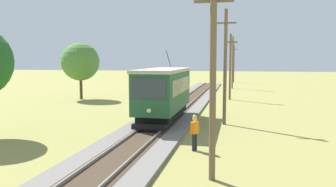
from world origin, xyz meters
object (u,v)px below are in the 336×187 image
(utility_pole_mid, at_px, (225,66))
(tree_left_near, at_px, (80,62))
(utility_pole_distant, at_px, (233,62))
(utility_pole_far, at_px, (230,66))
(red_tram, at_px, (164,92))
(utility_pole_near_tram, at_px, (213,78))
(track_worker, at_px, (195,131))
(utility_pole_horizon, at_px, (234,63))

(utility_pole_mid, distance_m, tree_left_near, 20.16)
(utility_pole_distant, bearing_deg, utility_pole_far, -90.00)
(tree_left_near, bearing_deg, red_tram, -44.09)
(utility_pole_near_tram, xyz_separation_m, utility_pole_distant, (0.00, 40.63, 0.31))
(utility_pole_near_tram, distance_m, track_worker, 5.00)
(utility_pole_mid, xyz_separation_m, utility_pole_far, (0.00, 14.55, -0.29))
(tree_left_near, bearing_deg, utility_pole_far, 10.09)
(utility_pole_distant, bearing_deg, utility_pole_near_tram, -90.00)
(utility_pole_mid, bearing_deg, utility_pole_distant, 90.00)
(utility_pole_far, relative_size, utility_pole_horizon, 0.99)
(utility_pole_horizon, bearing_deg, tree_left_near, -117.09)
(utility_pole_near_tram, distance_m, utility_pole_distant, 40.63)
(tree_left_near, bearing_deg, utility_pole_near_tram, -54.13)
(utility_pole_mid, height_order, utility_pole_horizon, utility_pole_mid)
(utility_pole_horizon, distance_m, tree_left_near, 36.16)
(utility_pole_horizon, xyz_separation_m, tree_left_near, (-16.47, -32.19, 0.45))
(track_worker, bearing_deg, red_tram, -34.60)
(utility_pole_near_tram, height_order, utility_pole_far, utility_pole_near_tram)
(utility_pole_distant, bearing_deg, red_tram, -98.11)
(utility_pole_mid, xyz_separation_m, utility_pole_distant, (0.00, 29.48, 0.07))
(red_tram, distance_m, utility_pole_mid, 4.62)
(utility_pole_distant, relative_size, track_worker, 4.48)
(red_tram, height_order, track_worker, red_tram)
(track_worker, distance_m, tree_left_near, 24.46)
(utility_pole_far, relative_size, utility_pole_distant, 0.91)
(track_worker, bearing_deg, utility_pole_far, -61.59)
(utility_pole_far, xyz_separation_m, utility_pole_horizon, (0.00, 29.26, 0.03))
(red_tram, bearing_deg, utility_pole_far, 74.02)
(track_worker, bearing_deg, utility_pole_distant, -60.36)
(utility_pole_mid, bearing_deg, tree_left_near, 144.78)
(utility_pole_horizon, xyz_separation_m, track_worker, (-1.14, -50.98, -2.78))
(utility_pole_mid, bearing_deg, utility_pole_horizon, 90.00)
(red_tram, relative_size, utility_pole_near_tram, 1.16)
(tree_left_near, bearing_deg, utility_pole_mid, -35.22)
(utility_pole_near_tram, relative_size, utility_pole_far, 1.01)
(utility_pole_horizon, bearing_deg, utility_pole_near_tram, -90.00)
(red_tram, xyz_separation_m, tree_left_near, (-12.23, 11.85, 2.03))
(tree_left_near, bearing_deg, track_worker, -50.82)
(utility_pole_mid, distance_m, track_worker, 7.87)
(red_tram, xyz_separation_m, utility_pole_distant, (4.23, 29.71, 1.90))
(red_tram, relative_size, tree_left_near, 1.34)
(red_tram, relative_size, utility_pole_far, 1.17)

